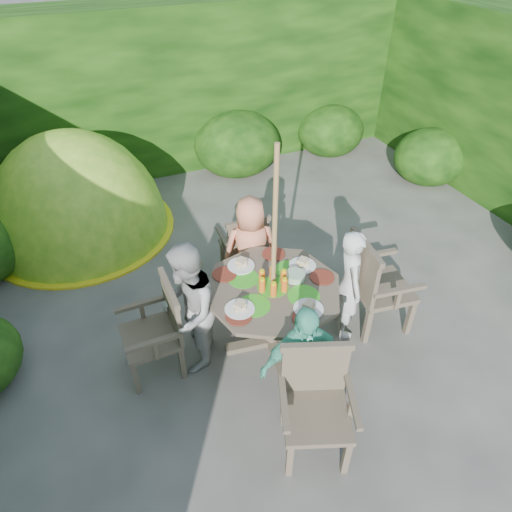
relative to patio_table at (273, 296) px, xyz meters
name	(u,v)px	position (x,y,z in m)	size (l,w,h in m)	color
ground	(295,300)	(0.52, 0.47, -0.65)	(60.00, 60.00, 0.00)	#494641
hedge_enclosure	(250,153)	(0.52, 1.80, 0.60)	(9.00, 9.00, 2.50)	black
patio_table	(273,296)	(0.00, 0.00, 0.00)	(1.49, 1.49, 0.92)	#463B2D
parasol_pole	(274,259)	(0.00, 0.00, 0.45)	(0.04, 0.04, 2.20)	olive
garden_chair_right	(375,283)	(1.07, -0.15, -0.09)	(0.64, 0.70, 1.04)	#463B2D
garden_chair_left	(158,329)	(-1.09, 0.16, -0.15)	(0.51, 0.57, 0.94)	#463B2D
garden_chair_back	(245,245)	(0.15, 1.09, -0.19)	(0.55, 0.49, 0.87)	#463B2D
garden_chair_front	(315,401)	(-0.13, -1.09, -0.14)	(0.72, 0.68, 0.96)	#463B2D
child_right	(350,284)	(0.79, -0.11, -0.03)	(0.45, 0.30, 1.24)	silver
child_left	(188,309)	(-0.80, 0.11, 0.04)	(0.67, 0.52, 1.37)	#AAA9A4
child_back	(251,249)	(0.10, 0.79, -0.02)	(0.61, 0.40, 1.26)	#EE8862
child_front	(301,364)	(-0.11, -0.79, -0.04)	(0.72, 0.30, 1.23)	#55C7A4
dome_tent	(85,231)	(-1.54, 2.85, -0.65)	(2.93, 2.93, 2.82)	#67AF21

